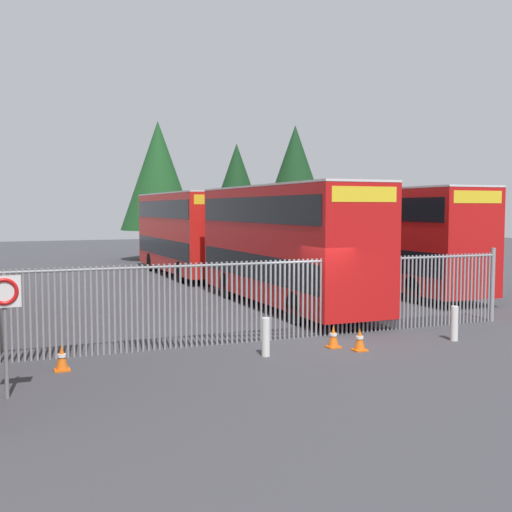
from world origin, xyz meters
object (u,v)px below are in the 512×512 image
object	(u,v)px
double_decker_bus_behind_fence_left	(284,241)
bollard_near_left	(266,337)
traffic_cone_near_kerb	(333,337)
traffic_cone_mid_forecourt	(360,339)
double_decker_bus_behind_fence_right	(184,230)
bollard_center_front	(454,323)
speed_limit_sign_post	(5,306)
double_decker_bus_near_gate	(389,236)
traffic_cone_by_gate	(62,358)

from	to	relation	value
double_decker_bus_behind_fence_left	bollard_near_left	distance (m)	8.01
traffic_cone_near_kerb	bollard_near_left	bearing A→B (deg)	-173.75
traffic_cone_mid_forecourt	double_decker_bus_behind_fence_left	bearing A→B (deg)	80.27
double_decker_bus_behind_fence_right	traffic_cone_mid_forecourt	size ratio (longest dim) A/B	18.32
bollard_center_front	traffic_cone_mid_forecourt	size ratio (longest dim) A/B	1.61
double_decker_bus_behind_fence_left	speed_limit_sign_post	size ratio (longest dim) A/B	4.50
double_decker_bus_near_gate	double_decker_bus_behind_fence_right	size ratio (longest dim) A/B	1.00
traffic_cone_by_gate	traffic_cone_mid_forecourt	xyz separation A→B (m)	(7.17, -0.82, 0.00)
double_decker_bus_behind_fence_right	traffic_cone_mid_forecourt	distance (m)	19.53
double_decker_bus_behind_fence_left	double_decker_bus_behind_fence_right	size ratio (longest dim) A/B	1.00
double_decker_bus_behind_fence_right	traffic_cone_mid_forecourt	bearing A→B (deg)	-92.93
double_decker_bus_behind_fence_left	bollard_center_front	distance (m)	7.61
double_decker_bus_near_gate	traffic_cone_near_kerb	world-z (taller)	double_decker_bus_near_gate
bollard_center_front	traffic_cone_mid_forecourt	xyz separation A→B (m)	(-3.04, -0.08, -0.19)
bollard_center_front	traffic_cone_by_gate	size ratio (longest dim) A/B	1.61
double_decker_bus_near_gate	bollard_center_front	bearing A→B (deg)	-114.35
double_decker_bus_behind_fence_right	traffic_cone_by_gate	xyz separation A→B (m)	(-8.16, -18.57, -2.13)
traffic_cone_near_kerb	speed_limit_sign_post	world-z (taller)	speed_limit_sign_post
bollard_near_left	traffic_cone_near_kerb	distance (m)	2.02
traffic_cone_by_gate	speed_limit_sign_post	size ratio (longest dim) A/B	0.25
double_decker_bus_behind_fence_left	traffic_cone_by_gate	xyz separation A→B (m)	(-8.41, -6.38, -2.13)
bollard_near_left	traffic_cone_mid_forecourt	xyz separation A→B (m)	(2.43, -0.36, -0.19)
double_decker_bus_near_gate	traffic_cone_by_gate	xyz separation A→B (m)	(-14.45, -8.62, -2.13)
double_decker_bus_behind_fence_right	traffic_cone_by_gate	distance (m)	20.39
double_decker_bus_behind_fence_left	traffic_cone_mid_forecourt	distance (m)	7.62
double_decker_bus_behind_fence_left	bollard_center_front	xyz separation A→B (m)	(1.81, -7.13, -1.95)
double_decker_bus_near_gate	double_decker_bus_behind_fence_right	xyz separation A→B (m)	(-6.29, 9.94, 0.00)
double_decker_bus_behind_fence_left	traffic_cone_by_gate	bearing A→B (deg)	-142.79
bollard_near_left	speed_limit_sign_post	distance (m)	6.19
double_decker_bus_near_gate	traffic_cone_near_kerb	size ratio (longest dim) A/B	18.32
double_decker_bus_behind_fence_right	bollard_center_front	world-z (taller)	double_decker_bus_behind_fence_right
bollard_center_front	double_decker_bus_near_gate	bearing A→B (deg)	65.65
bollard_near_left	bollard_center_front	size ratio (longest dim) A/B	1.00
double_decker_bus_behind_fence_left	traffic_cone_mid_forecourt	xyz separation A→B (m)	(-1.24, -7.21, -2.13)
traffic_cone_mid_forecourt	speed_limit_sign_post	world-z (taller)	speed_limit_sign_post
double_decker_bus_behind_fence_right	double_decker_bus_near_gate	bearing A→B (deg)	-57.67
bollard_near_left	bollard_center_front	world-z (taller)	same
traffic_cone_by_gate	traffic_cone_mid_forecourt	size ratio (longest dim) A/B	1.00
bollard_center_front	traffic_cone_by_gate	bearing A→B (deg)	175.82
double_decker_bus_near_gate	bollard_near_left	size ratio (longest dim) A/B	11.38
traffic_cone_mid_forecourt	double_decker_bus_behind_fence_right	bearing A→B (deg)	87.07
double_decker_bus_near_gate	double_decker_bus_behind_fence_left	xyz separation A→B (m)	(-6.05, -2.24, 0.00)
double_decker_bus_behind_fence_right	traffic_cone_mid_forecourt	xyz separation A→B (m)	(-0.99, -19.39, -2.13)
traffic_cone_mid_forecourt	traffic_cone_near_kerb	xyz separation A→B (m)	(-0.43, 0.58, 0.00)
double_decker_bus_behind_fence_left	bollard_center_front	world-z (taller)	double_decker_bus_behind_fence_left
traffic_cone_by_gate	traffic_cone_near_kerb	bearing A→B (deg)	-2.07
bollard_center_front	traffic_cone_mid_forecourt	bearing A→B (deg)	-178.55
double_decker_bus_near_gate	speed_limit_sign_post	distance (m)	18.79
bollard_near_left	bollard_center_front	bearing A→B (deg)	-2.96
double_decker_bus_near_gate	bollard_near_left	distance (m)	13.45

